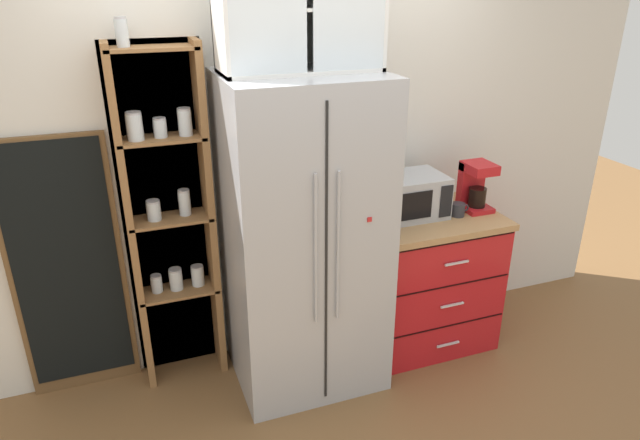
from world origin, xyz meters
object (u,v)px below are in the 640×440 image
(refrigerator, at_px, (304,237))
(bottle_cobalt, at_px, (436,200))
(coffee_maker, at_px, (475,185))
(mug_charcoal, at_px, (458,210))
(chalkboard_menu, at_px, (68,270))
(microwave, at_px, (408,196))

(refrigerator, xyz_separation_m, bottle_cobalt, (0.87, 0.02, 0.10))
(coffee_maker, relative_size, bottle_cobalt, 1.21)
(mug_charcoal, relative_size, chalkboard_menu, 0.08)
(coffee_maker, bearing_deg, refrigerator, -177.03)
(coffee_maker, xyz_separation_m, chalkboard_menu, (-2.44, 0.27, -0.29))
(microwave, xyz_separation_m, chalkboard_menu, (-1.99, 0.23, -0.26))
(refrigerator, xyz_separation_m, microwave, (0.72, 0.10, 0.12))
(bottle_cobalt, bearing_deg, coffee_maker, 7.20)
(microwave, distance_m, chalkboard_menu, 2.02)
(refrigerator, height_order, mug_charcoal, refrigerator)
(bottle_cobalt, bearing_deg, mug_charcoal, -13.45)
(microwave, xyz_separation_m, mug_charcoal, (0.29, -0.12, -0.09))
(refrigerator, distance_m, microwave, 0.73)
(refrigerator, relative_size, chalkboard_menu, 1.19)
(chalkboard_menu, bearing_deg, refrigerator, -14.71)
(coffee_maker, distance_m, chalkboard_menu, 2.48)
(chalkboard_menu, bearing_deg, coffee_maker, -6.40)
(microwave, bearing_deg, chalkboard_menu, 173.35)
(refrigerator, relative_size, mug_charcoal, 15.15)
(microwave, height_order, mug_charcoal, microwave)
(chalkboard_menu, bearing_deg, microwave, -6.65)
(refrigerator, bearing_deg, coffee_maker, 2.97)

